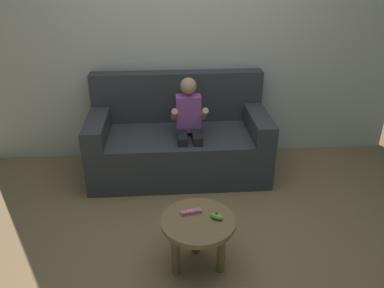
% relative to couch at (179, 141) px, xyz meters
% --- Properties ---
extents(ground_plane, '(8.66, 8.66, 0.00)m').
position_rel_couch_xyz_m(ground_plane, '(0.13, -1.24, -0.32)').
color(ground_plane, olive).
extents(wall_back, '(4.33, 0.05, 2.50)m').
position_rel_couch_xyz_m(wall_back, '(0.13, 0.39, 0.93)').
color(wall_back, beige).
rests_on(wall_back, ground).
extents(couch, '(1.68, 0.80, 0.93)m').
position_rel_couch_xyz_m(couch, '(0.00, 0.00, 0.00)').
color(couch, '#38383D').
rests_on(couch, ground).
extents(person_seated_on_couch, '(0.32, 0.39, 0.98)m').
position_rel_couch_xyz_m(person_seated_on_couch, '(0.09, -0.18, 0.25)').
color(person_seated_on_couch, black).
rests_on(person_seated_on_couch, ground).
extents(coffee_table, '(0.49, 0.49, 0.41)m').
position_rel_couch_xyz_m(coffee_table, '(0.07, -1.34, 0.00)').
color(coffee_table, brown).
rests_on(coffee_table, ground).
extents(game_remote_pink_near_edge, '(0.14, 0.06, 0.03)m').
position_rel_couch_xyz_m(game_remote_pink_near_edge, '(0.03, -1.28, 0.10)').
color(game_remote_pink_near_edge, pink).
rests_on(game_remote_pink_near_edge, coffee_table).
extents(nunchuk_lime, '(0.10, 0.09, 0.05)m').
position_rel_couch_xyz_m(nunchuk_lime, '(0.19, -1.35, 0.10)').
color(nunchuk_lime, '#72C638').
rests_on(nunchuk_lime, coffee_table).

